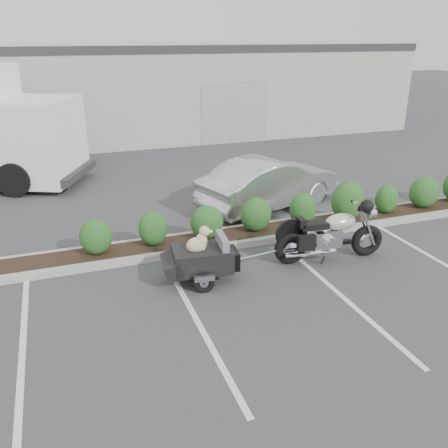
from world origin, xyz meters
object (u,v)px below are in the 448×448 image
object	(u,v)px
sedan	(270,183)
dumpster	(54,152)
motorcycle	(330,235)
pet_trailer	(201,258)

from	to	relation	value
sedan	dumpster	xyz separation A→B (m)	(-5.40, 6.36, -0.12)
sedan	motorcycle	bearing A→B (deg)	157.40
motorcycle	pet_trailer	world-z (taller)	motorcycle
motorcycle	sedan	size ratio (longest dim) A/B	0.58
motorcycle	sedan	world-z (taller)	motorcycle
motorcycle	sedan	bearing A→B (deg)	92.94
pet_trailer	sedan	xyz separation A→B (m)	(3.00, 3.39, 0.20)
pet_trailer	dumpster	world-z (taller)	pet_trailer
pet_trailer	sedan	size ratio (longest dim) A/B	0.47
pet_trailer	dumpster	xyz separation A→B (m)	(-2.40, 9.76, 0.08)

